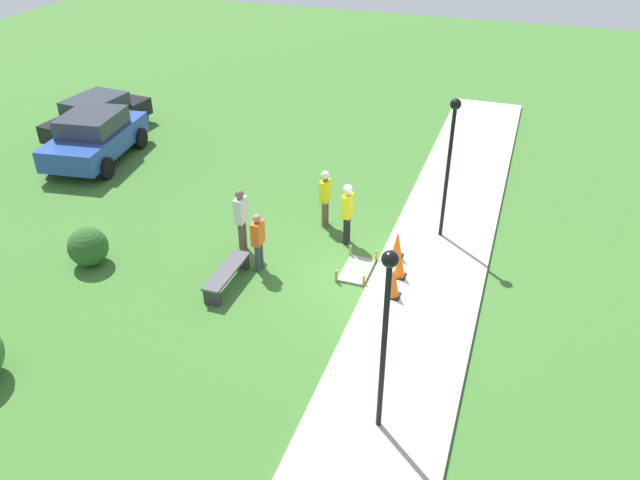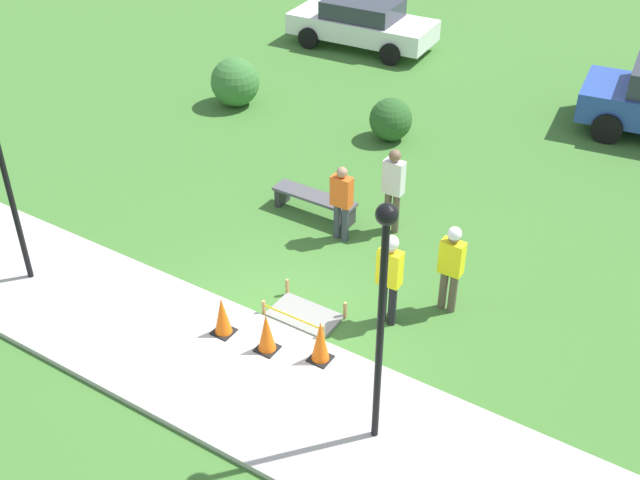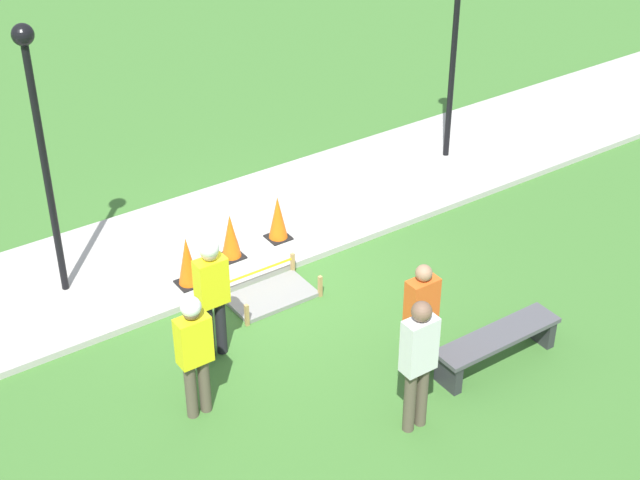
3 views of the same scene
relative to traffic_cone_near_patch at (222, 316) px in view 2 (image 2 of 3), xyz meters
The scene contains 16 objects.
ground_plane 1.06m from the traffic_cone_near_patch, 48.33° to the left, with size 60.00×60.00×0.00m, color #3D702D.
sidewalk 0.99m from the traffic_cone_near_patch, 44.94° to the right, with size 28.00×2.71×0.10m.
wet_concrete_patch 1.48m from the traffic_cone_near_patch, 53.39° to the left, with size 1.24×0.76×0.33m.
traffic_cone_near_patch is the anchor object (origin of this frame).
traffic_cone_far_patch 0.85m from the traffic_cone_near_patch, ahead, with size 0.34×0.34×0.72m.
traffic_cone_sidewalk_edge 1.72m from the traffic_cone_near_patch, 10.56° to the left, with size 0.34×0.34×0.76m.
park_bench 4.04m from the traffic_cone_near_patch, 101.02° to the left, with size 1.80×0.44×0.46m.
worker_supervisor 2.81m from the traffic_cone_near_patch, 40.68° to the left, with size 0.40×0.25×1.76m.
worker_assistant 3.89m from the traffic_cone_near_patch, 43.48° to the left, with size 0.40×0.24×1.69m.
bystander_in_orange_shirt 3.54m from the traffic_cone_near_patch, 87.80° to the left, with size 0.40×0.22×1.59m.
bystander_in_gray_shirt 4.40m from the traffic_cone_near_patch, 79.18° to the left, with size 0.40×0.24×1.80m.
lamppost_near 3.89m from the traffic_cone_near_patch, 10.24° to the right, with size 0.28×0.28×3.87m.
lamppost_far 4.49m from the traffic_cone_near_patch, behind, with size 0.28×0.28×3.78m.
parked_car_white 13.39m from the traffic_cone_near_patch, 110.26° to the left, with size 4.39×2.17×1.40m.
shrub_rounded_near 9.02m from the traffic_cone_near_patch, 126.12° to the left, with size 1.24×1.24×1.24m.
shrub_rounded_mid 7.80m from the traffic_cone_near_patch, 97.83° to the left, with size 1.02×1.02×1.02m.
Camera 2 is at (6.09, -8.32, 8.87)m, focal length 45.00 mm.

